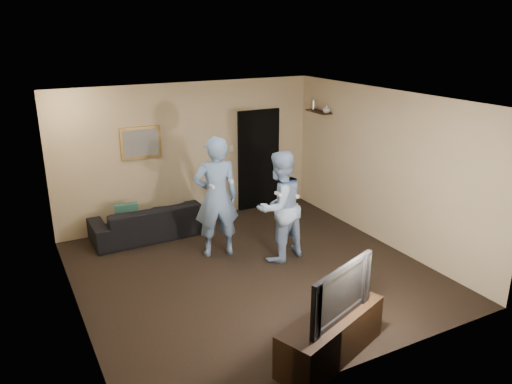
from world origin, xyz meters
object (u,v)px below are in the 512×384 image
tv_console (331,336)px  television (333,290)px  sofa (150,221)px  wii_player_right (279,206)px  wii_player_left (216,197)px

tv_console → television: 0.58m
sofa → wii_player_right: 2.46m
sofa → wii_player_left: wii_player_left is taller
tv_console → wii_player_right: 2.62m
television → wii_player_right: 2.54m
sofa → wii_player_left: 1.58m
sofa → wii_player_left: (0.76, -1.21, 0.69)m
sofa → television: size_ratio=1.83×
tv_console → television: size_ratio=1.35×
sofa → wii_player_right: bearing=130.0°
television → wii_player_right: bearing=52.1°
wii_player_left → wii_player_right: bearing=-36.8°
sofa → wii_player_left: size_ratio=1.03×
tv_console → wii_player_right: size_ratio=0.84×
sofa → television: bearing=100.1°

